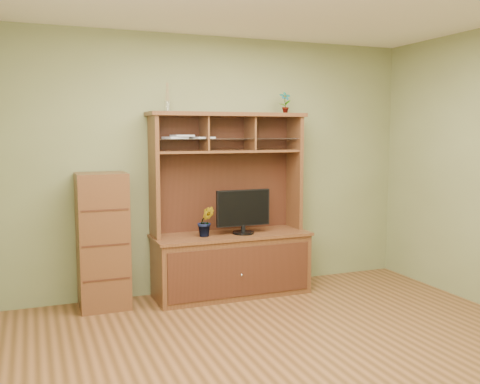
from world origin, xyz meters
TOP-DOWN VIEW (x-y plane):
  - room at (0.00, 0.00)m, footprint 4.54×4.04m
  - media_hutch at (0.07, 1.73)m, footprint 1.66×0.61m
  - monitor at (0.19, 1.65)m, footprint 0.58×0.22m
  - orchid_plant at (-0.22, 1.65)m, footprint 0.20×0.17m
  - top_plant at (0.73, 1.80)m, footprint 0.14×0.10m
  - reed_diffuser at (-0.56, 1.80)m, footprint 0.06×0.06m
  - magazines at (-0.37, 1.80)m, footprint 0.54×0.23m
  - side_cabinet at (-1.22, 1.77)m, footprint 0.47×0.43m

SIDE VIEW (x-z plane):
  - media_hutch at x=0.07m, z-range -0.43..1.47m
  - side_cabinet at x=-1.22m, z-range 0.00..1.31m
  - orchid_plant at x=-0.22m, z-range 0.65..0.96m
  - monitor at x=0.19m, z-range 0.66..1.12m
  - room at x=0.00m, z-range -0.02..2.72m
  - magazines at x=-0.37m, z-range 1.63..1.67m
  - reed_diffuser at x=-0.56m, z-range 1.87..2.15m
  - top_plant at x=0.73m, z-range 1.90..2.13m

